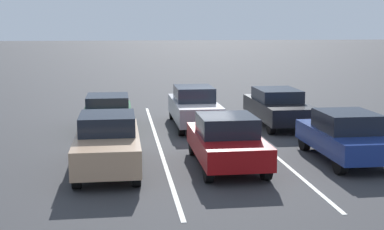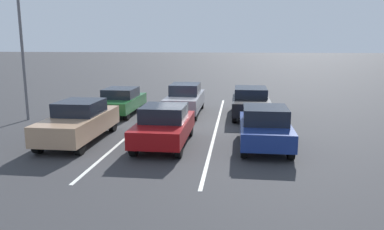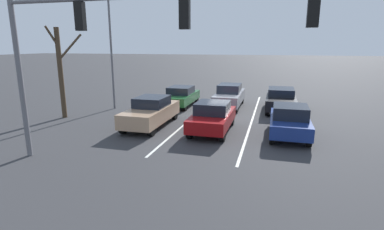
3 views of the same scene
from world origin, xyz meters
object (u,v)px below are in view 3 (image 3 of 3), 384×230
at_px(car_navy_leftlane_front, 290,120).
at_px(car_gray_midlane_second, 229,96).
at_px(car_maroon_midlane_front, 213,117).
at_px(street_lamp_right_shoulder, 113,43).
at_px(traffic_signal_gantry, 121,32).
at_px(bare_tree_near, 61,69).
at_px(car_tan_rightlane_front, 151,112).
at_px(car_black_leftlane_second, 281,99).
at_px(car_darkgreen_rightlane_second, 181,96).

xyz_separation_m(car_navy_leftlane_front, car_gray_midlane_second, (3.88, -6.18, 0.05)).
height_order(car_maroon_midlane_front, street_lamp_right_shoulder, street_lamp_right_shoulder).
distance_m(traffic_signal_gantry, street_lamp_right_shoulder, 10.77).
xyz_separation_m(street_lamp_right_shoulder, bare_tree_near, (1.75, 3.19, -1.57)).
bearing_deg(car_gray_midlane_second, car_navy_leftlane_front, 122.11).
bearing_deg(car_maroon_midlane_front, bare_tree_near, -3.80).
bearing_deg(traffic_signal_gantry, car_maroon_midlane_front, -111.02).
bearing_deg(car_maroon_midlane_front, car_gray_midlane_second, -89.20).
height_order(car_tan_rightlane_front, car_black_leftlane_second, car_tan_rightlane_front).
bearing_deg(car_gray_midlane_second, traffic_signal_gantry, 80.47).
distance_m(traffic_signal_gantry, bare_tree_near, 9.66).
bearing_deg(car_gray_midlane_second, bare_tree_near, 31.72).
distance_m(car_gray_midlane_second, bare_tree_near, 11.17).
bearing_deg(bare_tree_near, car_tan_rightlane_front, 175.74).
bearing_deg(car_tan_rightlane_front, traffic_signal_gantry, 104.24).
bearing_deg(street_lamp_right_shoulder, traffic_signal_gantry, 121.36).
height_order(car_tan_rightlane_front, bare_tree_near, bare_tree_near).
relative_size(car_maroon_midlane_front, bare_tree_near, 0.78).
xyz_separation_m(car_black_leftlane_second, car_gray_midlane_second, (3.53, -0.15, 0.04)).
distance_m(car_gray_midlane_second, street_lamp_right_shoulder, 8.81).
height_order(car_darkgreen_rightlane_second, bare_tree_near, bare_tree_near).
height_order(car_gray_midlane_second, street_lamp_right_shoulder, street_lamp_right_shoulder).
distance_m(car_navy_leftlane_front, street_lamp_right_shoulder, 12.58).
bearing_deg(car_navy_leftlane_front, street_lamp_right_shoulder, -17.48).
height_order(car_darkgreen_rightlane_second, street_lamp_right_shoulder, street_lamp_right_shoulder).
height_order(car_black_leftlane_second, traffic_signal_gantry, traffic_signal_gantry).
height_order(car_maroon_midlane_front, car_darkgreen_rightlane_second, car_maroon_midlane_front).
height_order(car_navy_leftlane_front, car_darkgreen_rightlane_second, car_navy_leftlane_front).
bearing_deg(bare_tree_near, street_lamp_right_shoulder, -118.71).
relative_size(car_gray_midlane_second, car_darkgreen_rightlane_second, 1.10).
bearing_deg(car_darkgreen_rightlane_second, car_navy_leftlane_front, 142.22).
distance_m(car_maroon_midlane_front, street_lamp_right_shoulder, 9.34).
distance_m(car_black_leftlane_second, bare_tree_near, 14.20).
height_order(car_navy_leftlane_front, traffic_signal_gantry, traffic_signal_gantry).
xyz_separation_m(car_navy_leftlane_front, bare_tree_near, (13.20, -0.41, 2.17)).
relative_size(car_tan_rightlane_front, car_black_leftlane_second, 0.98).
distance_m(car_black_leftlane_second, car_gray_midlane_second, 3.54).
bearing_deg(car_maroon_midlane_front, car_navy_leftlane_front, -176.81).
xyz_separation_m(car_navy_leftlane_front, traffic_signal_gantry, (5.85, 5.58, 4.01)).
xyz_separation_m(car_tan_rightlane_front, bare_tree_near, (5.94, -0.44, 2.15)).
relative_size(car_tan_rightlane_front, car_navy_leftlane_front, 1.13).
bearing_deg(car_tan_rightlane_front, bare_tree_near, -4.26).
relative_size(car_black_leftlane_second, car_gray_midlane_second, 1.01).
relative_size(car_navy_leftlane_front, car_darkgreen_rightlane_second, 0.96).
xyz_separation_m(traffic_signal_gantry, street_lamp_right_shoulder, (5.60, -9.19, -0.27)).
distance_m(car_navy_leftlane_front, car_darkgreen_rightlane_second, 9.34).
bearing_deg(street_lamp_right_shoulder, car_gray_midlane_second, -161.25).
distance_m(car_navy_leftlane_front, bare_tree_near, 13.39).
distance_m(car_maroon_midlane_front, traffic_signal_gantry, 7.01).
bearing_deg(car_navy_leftlane_front, car_tan_rightlane_front, 0.22).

